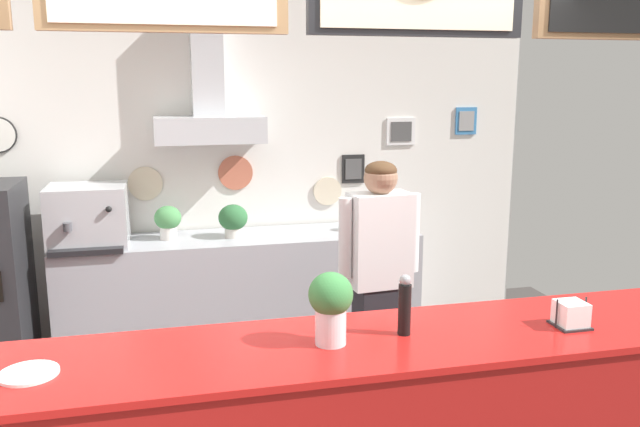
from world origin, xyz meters
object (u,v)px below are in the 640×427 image
(pepper_grinder, at_px, (405,305))
(basil_vase, at_px, (331,306))
(potted_rosemary, at_px, (233,219))
(potted_oregano, at_px, (359,218))
(shop_worker, at_px, (379,283))
(condiment_plate, at_px, (29,373))
(potted_sage, at_px, (168,220))
(napkin_holder, at_px, (571,315))
(espresso_machine, at_px, (88,216))

(pepper_grinder, relative_size, basil_vase, 0.87)
(potted_rosemary, distance_m, potted_oregano, 1.01)
(pepper_grinder, xyz_separation_m, basil_vase, (-0.33, -0.03, 0.03))
(shop_worker, distance_m, pepper_grinder, 1.27)
(pepper_grinder, bearing_deg, shop_worker, 76.29)
(potted_oregano, distance_m, condiment_plate, 3.23)
(potted_sage, height_order, napkin_holder, napkin_holder)
(pepper_grinder, bearing_deg, espresso_machine, 121.34)
(basil_vase, bearing_deg, pepper_grinder, 4.47)
(shop_worker, xyz_separation_m, potted_oregano, (0.26, 1.28, 0.13))
(potted_rosemary, bearing_deg, potted_oregano, -0.61)
(espresso_machine, distance_m, napkin_holder, 3.41)
(potted_rosemary, distance_m, condiment_plate, 2.73)
(potted_rosemary, distance_m, basil_vase, 2.52)
(condiment_plate, bearing_deg, pepper_grinder, 1.92)
(potted_rosemary, height_order, basil_vase, basil_vase)
(potted_sage, bearing_deg, condiment_plate, -101.38)
(espresso_machine, xyz_separation_m, pepper_grinder, (1.51, -2.48, 0.05))
(shop_worker, relative_size, condiment_plate, 7.81)
(potted_oregano, bearing_deg, shop_worker, -101.33)
(potted_rosemary, xyz_separation_m, basil_vase, (0.13, -2.51, 0.16))
(espresso_machine, xyz_separation_m, potted_sage, (0.57, 0.06, -0.07))
(pepper_grinder, height_order, napkin_holder, pepper_grinder)
(potted_sage, bearing_deg, napkin_holder, -57.32)
(shop_worker, height_order, napkin_holder, shop_worker)
(condiment_plate, bearing_deg, basil_vase, 1.19)
(espresso_machine, height_order, potted_oregano, espresso_machine)
(potted_rosemary, height_order, napkin_holder, napkin_holder)
(napkin_holder, bearing_deg, espresso_machine, 131.21)
(potted_oregano, bearing_deg, condiment_plate, -128.61)
(potted_oregano, xyz_separation_m, napkin_holder, (0.19, -2.56, 0.09))
(basil_vase, bearing_deg, napkin_holder, -3.18)
(potted_rosemary, xyz_separation_m, pepper_grinder, (0.46, -2.49, 0.13))
(espresso_machine, relative_size, potted_oregano, 3.02)
(shop_worker, distance_m, basil_vase, 1.41)
(basil_vase, distance_m, napkin_holder, 1.07)
(espresso_machine, relative_size, potted_sage, 2.17)
(potted_sage, distance_m, napkin_holder, 3.12)
(espresso_machine, xyz_separation_m, potted_oregano, (2.06, -0.01, -0.11))
(basil_vase, relative_size, napkin_holder, 2.03)
(napkin_holder, bearing_deg, potted_rosemary, 114.93)
(espresso_machine, bearing_deg, basil_vase, -64.70)
(condiment_plate, height_order, basil_vase, basil_vase)
(potted_sage, relative_size, potted_rosemary, 1.01)
(shop_worker, relative_size, potted_sage, 6.45)
(potted_sage, relative_size, napkin_holder, 1.74)
(basil_vase, bearing_deg, potted_sage, 103.60)
(potted_sage, height_order, pepper_grinder, pepper_grinder)
(napkin_holder, bearing_deg, shop_worker, 109.07)
(potted_oregano, xyz_separation_m, pepper_grinder, (-0.55, -2.48, 0.17))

